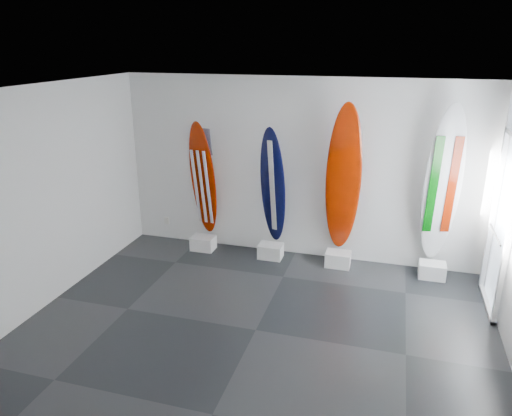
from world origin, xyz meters
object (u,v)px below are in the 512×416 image
(surfboard_usa, at_px, (203,179))
(surfboard_italy, at_px, (443,185))
(surfboard_navy, at_px, (273,186))
(surfboard_swiss, at_px, (344,179))

(surfboard_usa, relative_size, surfboard_italy, 0.83)
(surfboard_navy, bearing_deg, surfboard_usa, -165.16)
(surfboard_usa, bearing_deg, surfboard_navy, 7.35)
(surfboard_italy, bearing_deg, surfboard_usa, 167.27)
(surfboard_navy, bearing_deg, surfboard_italy, 14.84)
(surfboard_usa, xyz_separation_m, surfboard_swiss, (2.38, 0.00, 0.19))
(surfboard_usa, distance_m, surfboard_navy, 1.24)
(surfboard_navy, relative_size, surfboard_swiss, 0.83)
(surfboard_usa, height_order, surfboard_swiss, surfboard_swiss)
(surfboard_usa, bearing_deg, surfboard_italy, 7.35)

